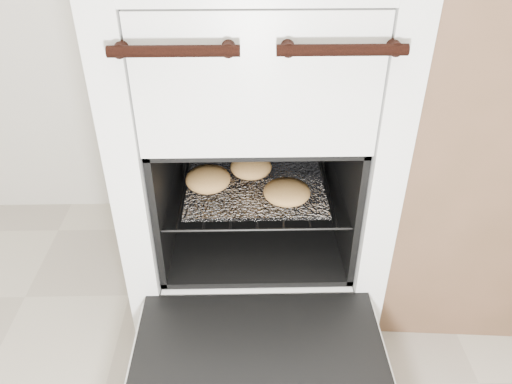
# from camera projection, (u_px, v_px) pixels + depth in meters

# --- Properties ---
(stove) EXTENTS (0.66, 0.73, 1.01)m
(stove) POSITION_uv_depth(u_px,v_px,m) (255.00, 145.00, 1.42)
(stove) COLOR silver
(stove) RESTS_ON ground
(oven_door) EXTENTS (0.59, 0.46, 0.04)m
(oven_door) POSITION_uv_depth(u_px,v_px,m) (260.00, 373.00, 1.11)
(oven_door) COLOR black
(oven_door) RESTS_ON stove
(oven_rack) EXTENTS (0.48, 0.46, 0.01)m
(oven_rack) POSITION_uv_depth(u_px,v_px,m) (255.00, 182.00, 1.40)
(oven_rack) COLOR black
(oven_rack) RESTS_ON stove
(foil_sheet) EXTENTS (0.37, 0.33, 0.01)m
(foil_sheet) POSITION_uv_depth(u_px,v_px,m) (255.00, 184.00, 1.38)
(foil_sheet) COLOR white
(foil_sheet) RESTS_ON oven_rack
(baked_rolls) EXTENTS (0.35, 0.28, 0.06)m
(baked_rolls) POSITION_uv_depth(u_px,v_px,m) (246.00, 179.00, 1.34)
(baked_rolls) COLOR #B38C47
(baked_rolls) RESTS_ON foil_sheet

